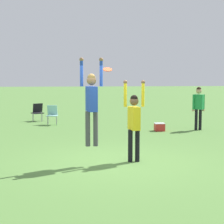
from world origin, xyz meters
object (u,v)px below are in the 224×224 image
(person_jumping, at_px, (92,99))
(person_defending, at_px, (134,119))
(camping_chair_2, at_px, (52,113))
(camping_chair_1, at_px, (38,111))
(person_spectator_near, at_px, (199,104))
(cooler_box, at_px, (159,127))
(frisbee, at_px, (108,69))

(person_jumping, distance_m, person_defending, 1.26)
(camping_chair_2, bearing_deg, camping_chair_1, -50.05)
(camping_chair_1, height_order, person_spectator_near, person_spectator_near)
(person_spectator_near, relative_size, cooler_box, 4.44)
(person_jumping, relative_size, person_spectator_near, 1.25)
(person_jumping, relative_size, cooler_box, 5.54)
(camping_chair_1, height_order, cooler_box, camping_chair_1)
(person_jumping, bearing_deg, camping_chair_1, 0.66)
(person_defending, xyz_separation_m, person_spectator_near, (3.53, 5.24, -0.07))
(person_defending, xyz_separation_m, camping_chair_1, (-3.30, 8.97, -0.64))
(camping_chair_2, xyz_separation_m, cooler_box, (4.41, -2.35, -0.36))
(camping_chair_1, distance_m, person_spectator_near, 7.80)
(person_jumping, bearing_deg, frisbee, -70.49)
(person_spectator_near, distance_m, cooler_box, 1.87)
(person_jumping, height_order, camping_chair_2, person_jumping)
(person_spectator_near, bearing_deg, person_defending, -86.67)
(frisbee, xyz_separation_m, cooler_box, (2.59, 5.16, -2.25))
(camping_chair_1, xyz_separation_m, cooler_box, (5.20, -3.79, -0.33))
(person_defending, distance_m, cooler_box, 5.60)
(person_defending, height_order, cooler_box, person_defending)
(frisbee, bearing_deg, camping_chair_2, 103.64)
(camping_chair_2, bearing_deg, cooler_box, 163.27)
(camping_chair_2, xyz_separation_m, person_spectator_near, (6.04, -2.29, 0.55))
(person_defending, distance_m, frisbee, 1.45)
(person_spectator_near, bearing_deg, cooler_box, -140.53)
(person_spectator_near, bearing_deg, camping_chair_1, -171.32)
(frisbee, height_order, person_spectator_near, frisbee)
(person_defending, distance_m, person_spectator_near, 6.32)
(person_jumping, xyz_separation_m, camping_chair_2, (-1.40, 7.78, -1.15))
(person_jumping, xyz_separation_m, cooler_box, (3.02, 5.43, -1.51))
(person_defending, height_order, person_spectator_near, person_defending)
(frisbee, bearing_deg, cooler_box, 63.33)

